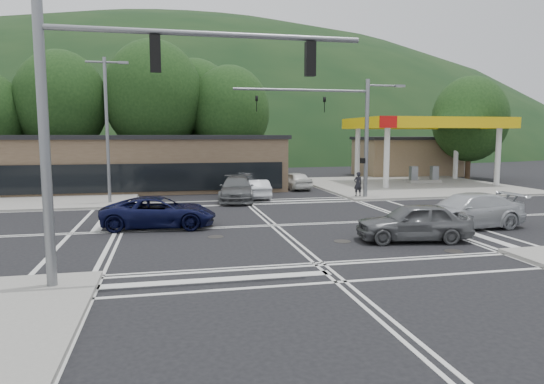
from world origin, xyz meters
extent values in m
plane|color=black|center=(0.00, 0.00, 0.00)|extent=(120.00, 120.00, 0.00)
cube|color=gray|center=(15.00, 15.00, 0.07)|extent=(16.00, 16.00, 0.15)
cube|color=gray|center=(-15.00, 15.00, 0.07)|extent=(16.00, 16.00, 0.15)
cylinder|color=silver|center=(12.00, 13.00, 2.50)|extent=(0.44, 0.44, 5.00)
cylinder|color=silver|center=(12.00, 19.00, 2.50)|extent=(0.44, 0.44, 5.00)
cylinder|color=silver|center=(22.00, 13.00, 2.50)|extent=(0.44, 0.44, 5.00)
cylinder|color=silver|center=(22.00, 19.00, 2.50)|extent=(0.44, 0.44, 5.00)
cube|color=silver|center=(17.00, 16.00, 5.30)|extent=(12.00, 8.00, 0.60)
cube|color=yellow|center=(17.00, 12.00, 5.30)|extent=(12.20, 0.25, 0.90)
cube|color=yellow|center=(17.00, 20.00, 5.30)|extent=(12.20, 0.25, 0.90)
cube|color=yellow|center=(11.00, 16.00, 5.30)|extent=(0.25, 8.20, 0.90)
cube|color=yellow|center=(23.00, 16.00, 5.30)|extent=(0.25, 8.20, 0.90)
cube|color=red|center=(11.50, 11.85, 5.30)|extent=(1.40, 0.12, 0.90)
cube|color=gray|center=(17.00, 16.00, 0.25)|extent=(3.00, 1.00, 0.30)
cube|color=slate|center=(16.00, 16.00, 0.95)|extent=(0.60, 0.50, 1.30)
cube|color=slate|center=(18.00, 16.00, 0.95)|extent=(0.60, 0.50, 1.30)
cube|color=#846B4F|center=(20.00, 25.00, 1.90)|extent=(10.00, 6.00, 3.80)
cube|color=brown|center=(-8.00, 17.00, 2.00)|extent=(24.00, 8.00, 4.00)
ellipsoid|color=black|center=(0.00, 90.00, 0.00)|extent=(252.00, 126.00, 140.00)
cylinder|color=#382619|center=(-14.00, 24.00, 2.42)|extent=(0.50, 0.50, 4.84)
ellipsoid|color=black|center=(-14.00, 24.00, 7.15)|extent=(8.00, 8.00, 9.20)
cylinder|color=#382619|center=(-6.00, 24.00, 2.64)|extent=(0.50, 0.50, 5.28)
ellipsoid|color=black|center=(-6.00, 24.00, 7.80)|extent=(9.00, 9.00, 10.35)
cylinder|color=#382619|center=(1.00, 24.00, 2.20)|extent=(0.50, 0.50, 4.40)
ellipsoid|color=black|center=(1.00, 24.00, 6.50)|extent=(7.60, 7.60, 8.74)
cylinder|color=#382619|center=(-2.00, 28.00, 2.42)|extent=(0.50, 0.50, 4.84)
ellipsoid|color=black|center=(-2.00, 28.00, 7.15)|extent=(8.40, 8.40, 9.66)
cylinder|color=#382619|center=(24.00, 20.00, 1.98)|extent=(0.50, 0.50, 3.96)
ellipsoid|color=black|center=(24.00, 20.00, 5.85)|extent=(7.20, 7.20, 8.28)
cylinder|color=slate|center=(-8.50, 9.00, 4.50)|extent=(0.20, 0.20, 9.00)
cylinder|color=slate|center=(-8.50, 9.00, 8.70)|extent=(2.20, 0.12, 0.12)
cube|color=slate|center=(-7.40, 9.00, 8.70)|extent=(0.60, 0.25, 0.15)
cylinder|color=slate|center=(8.20, 8.20, 4.00)|extent=(0.28, 0.28, 8.00)
cylinder|color=slate|center=(3.70, 8.20, 7.20)|extent=(9.00, 0.16, 0.16)
imported|color=black|center=(5.20, 8.20, 6.30)|extent=(0.16, 0.20, 1.00)
imported|color=black|center=(0.70, 8.20, 6.30)|extent=(0.16, 0.20, 1.00)
cylinder|color=slate|center=(9.40, 8.20, 7.60)|extent=(2.40, 0.12, 0.12)
cube|color=slate|center=(10.50, 8.20, 7.60)|extent=(0.70, 0.30, 0.15)
cube|color=black|center=(7.95, 8.20, 2.60)|extent=(0.25, 0.30, 0.35)
cylinder|color=slate|center=(-8.20, -8.20, 4.00)|extent=(0.28, 0.28, 8.00)
cylinder|color=slate|center=(-3.70, -8.20, 7.20)|extent=(9.00, 0.16, 0.16)
cube|color=black|center=(-5.20, -8.20, 6.60)|extent=(0.30, 0.25, 1.00)
cube|color=black|center=(-0.70, -8.20, 6.60)|extent=(0.30, 0.25, 1.00)
imported|color=black|center=(-5.37, 0.64, 0.73)|extent=(5.47, 2.91, 1.46)
imported|color=#56585B|center=(4.88, -4.50, 0.79)|extent=(4.88, 2.59, 1.58)
imported|color=#B8BBC0|center=(8.69, -2.48, 0.81)|extent=(5.69, 2.58, 1.62)
imported|color=silver|center=(1.00, 9.94, 0.65)|extent=(1.37, 3.92, 1.29)
imported|color=silver|center=(4.97, 14.77, 0.70)|extent=(2.23, 4.31, 1.40)
imported|color=#535657|center=(-0.50, 9.00, 0.79)|extent=(3.11, 5.74, 1.58)
imported|color=black|center=(7.78, 8.51, 0.98)|extent=(0.64, 0.45, 1.67)
camera|label=1|loc=(-4.96, -22.43, 4.37)|focal=32.00mm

